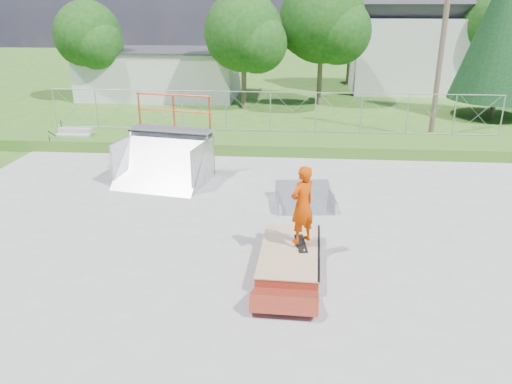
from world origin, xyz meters
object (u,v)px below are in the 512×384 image
(quarter_pipe, at_px, (161,143))
(skater, at_px, (302,208))
(flat_bank_ramp, at_px, (305,198))
(grind_box, at_px, (290,257))

(quarter_pipe, relative_size, skater, 1.54)
(flat_bank_ramp, bearing_deg, quarter_pipe, 154.54)
(grind_box, xyz_separation_m, flat_bank_ramp, (0.38, 3.81, 0.05))
(grind_box, relative_size, flat_bank_ramp, 1.59)
(quarter_pipe, height_order, skater, quarter_pipe)
(quarter_pipe, bearing_deg, grind_box, -40.41)
(flat_bank_ramp, height_order, skater, skater)
(grind_box, relative_size, skater, 1.54)
(skater, bearing_deg, flat_bank_ramp, -135.49)
(grind_box, xyz_separation_m, skater, (0.26, 0.21, 1.21))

